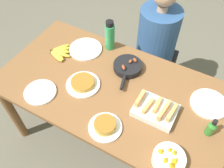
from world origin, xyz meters
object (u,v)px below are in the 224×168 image
Objects in this scene: water_bottle at (110,36)px; person_figure at (154,55)px; banana_bunch at (59,53)px; empty_plate_near_front at (40,92)px; empty_plate_far_left at (209,104)px; skillet at (128,67)px; fruit_bowl_mango at (169,159)px; frittata_plate_side at (83,83)px; melon_tray at (155,110)px; empty_plate_far_right at (86,49)px; frittata_plate_center at (105,126)px; hot_sauce_bottle at (211,128)px.

person_figure is (0.28, 0.36, -0.39)m from water_bottle.
empty_plate_near_front is at bearing -72.36° from banana_bunch.
skillet is at bearing 177.90° from empty_plate_far_left.
fruit_bowl_mango reaches higher than banana_bunch.
frittata_plate_side reaches higher than empty_plate_far_left.
melon_tray is 1.12× the size of frittata_plate_side.
melon_tray is 0.70m from water_bottle.
empty_plate_far_right is at bearing 120.18° from frittata_plate_side.
empty_plate_far_left is at bearing 4.58° from banana_bunch.
frittata_plate_side is 0.89m from person_figure.
empty_plate_far_left is at bearing 38.70° from melon_tray.
person_figure reaches higher than melon_tray.
person_figure reaches higher than fruit_bowl_mango.
empty_plate_far_right is at bearing 177.10° from empty_plate_far_left.
fruit_bowl_mango is at bearing -55.14° from melon_tray.
water_bottle is at bearing 73.04° from empty_plate_near_front.
empty_plate_far_right is 0.70m from person_figure.
hot_sauce_bottle is (0.57, 0.28, 0.04)m from frittata_plate_center.
empty_plate_far_left is at bearing 78.29° from fruit_bowl_mango.
fruit_bowl_mango is 1.01m from water_bottle.
empty_plate_near_front and empty_plate_far_left have the same top height.
person_figure is at bearing 52.59° from water_bottle.
banana_bunch is at bearing -133.31° from person_figure.
frittata_plate_center is 0.63m from hot_sauce_bottle.
fruit_bowl_mango is (0.41, -0.02, 0.01)m from frittata_plate_center.
empty_plate_far_right is (-0.39, 0.03, -0.02)m from skillet.
frittata_plate_center is at bearing -35.58° from frittata_plate_side.
water_bottle is (-0.56, 0.41, 0.09)m from melon_tray.
fruit_bowl_mango is (0.94, -0.03, 0.03)m from empty_plate_near_front.
frittata_plate_center is at bearing -131.77° from melon_tray.
skillet is 0.39m from empty_plate_far_right.
empty_plate_far_right is (-0.19, 0.32, -0.01)m from frittata_plate_side.
skillet is at bearing -32.45° from water_bottle.
empty_plate_far_right is at bearing 132.45° from frittata_plate_center.
person_figure is at bearing 110.37° from melon_tray.
frittata_plate_side is (-0.53, -0.03, -0.01)m from melon_tray.
empty_plate_near_front is 1.14m from person_figure.
person_figure reaches higher than frittata_plate_center.
fruit_bowl_mango is at bearing -2.09° from empty_plate_near_front.
frittata_plate_side is (0.34, -0.17, 0.00)m from banana_bunch.
empty_plate_near_front is 0.52m from empty_plate_far_right.
banana_bunch is at bearing -93.38° from skillet.
hot_sauce_bottle is (0.34, 0.02, 0.03)m from melon_tray.
banana_bunch is 0.85× the size of empty_plate_far_left.
frittata_plate_center reaches higher than empty_plate_far_left.
frittata_plate_center is at bearing -31.24° from banana_bunch.
fruit_bowl_mango is (0.91, -0.55, 0.03)m from empty_plate_far_right.
person_figure reaches higher than empty_plate_far_left.
person_figure reaches higher than skillet.
water_bottle reaches higher than fruit_bowl_mango.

